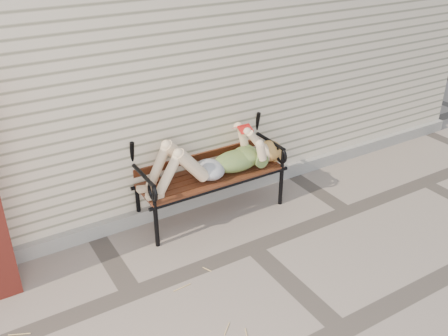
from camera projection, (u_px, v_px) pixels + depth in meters
ground at (253, 248)px, 4.86m from camera, size 80.00×80.00×0.00m
house_wall at (125, 33)px, 6.43m from camera, size 8.00×4.00×3.00m
foundation_strip at (204, 197)px, 5.56m from camera, size 8.00×0.10×0.15m
garden_bench at (206, 159)px, 5.20m from camera, size 1.69×0.67×1.10m
reading_woman at (214, 160)px, 5.09m from camera, size 1.60×0.36×0.50m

